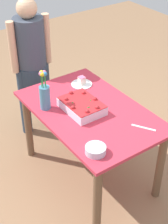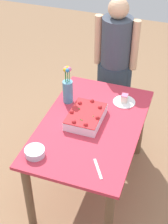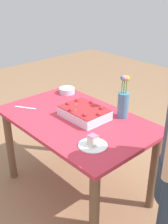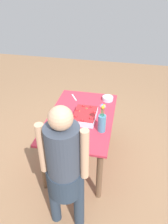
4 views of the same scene
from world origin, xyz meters
TOP-DOWN VIEW (x-y plane):
  - ground_plane at (0.00, 0.00)m, footprint 8.00×8.00m
  - dining_table at (0.00, 0.00)m, footprint 1.29×0.82m
  - sheet_cake at (0.04, 0.06)m, footprint 0.38×0.27m
  - serving_plate_with_slice at (0.39, -0.19)m, footprint 0.20×0.20m
  - cake_knife at (-0.45, -0.20)m, footprint 0.18×0.12m
  - flower_vase at (0.24, 0.30)m, footprint 0.09×0.09m
  - fruit_bowl at (-0.47, 0.29)m, footprint 0.15×0.15m
  - person_standing at (0.95, 0.05)m, footprint 0.31×0.45m

SIDE VIEW (x-z plane):
  - ground_plane at x=0.00m, z-range 0.00..0.00m
  - dining_table at x=0.00m, z-range 0.25..1.00m
  - cake_knife at x=-0.45m, z-range 0.75..0.76m
  - serving_plate_with_slice at x=0.39m, z-range 0.73..0.82m
  - fruit_bowl at x=-0.47m, z-range 0.75..0.81m
  - sheet_cake at x=0.04m, z-range 0.74..0.85m
  - person_standing at x=0.95m, z-range 0.11..1.60m
  - flower_vase at x=0.24m, z-range 0.71..1.07m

